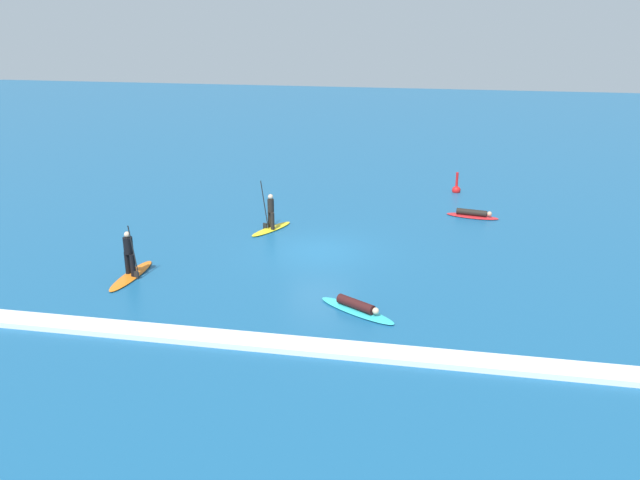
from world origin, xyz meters
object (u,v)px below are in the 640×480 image
Objects in this scene: surfer_on_teal_board at (357,308)px; surfer_on_orange_board at (130,265)px; surfer_on_yellow_board at (271,221)px; marker_buoy at (456,189)px; surfer_on_red_board at (473,214)px.

surfer_on_teal_board is 8.91m from surfer_on_orange_board.
surfer_on_teal_board is at bearing 58.22° from surfer_on_yellow_board.
marker_buoy is at bearing 159.97° from surfer_on_yellow_board.
surfer_on_yellow_board is at bearing 151.24° from surfer_on_orange_board.
marker_buoy is (8.37, 8.19, -0.25)m from surfer_on_yellow_board.
surfer_on_teal_board is 0.95× the size of surfer_on_orange_board.
surfer_on_yellow_board reaches higher than surfer_on_teal_board.
surfer_on_orange_board is (-8.78, 1.44, 0.33)m from surfer_on_teal_board.
surfer_on_orange_board is at bearing -131.15° from surfer_on_red_board.
surfer_on_teal_board is 2.40× the size of marker_buoy.
surfer_on_teal_board is (5.00, -7.81, -0.29)m from surfer_on_yellow_board.
surfer_on_yellow_board is 9.28m from surfer_on_teal_board.
surfer_on_red_board is 1.00× the size of surfer_on_yellow_board.
surfer_on_red_board is at bearing 101.93° from surfer_on_teal_board.
surfer_on_yellow_board is at bearing -146.99° from surfer_on_red_board.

